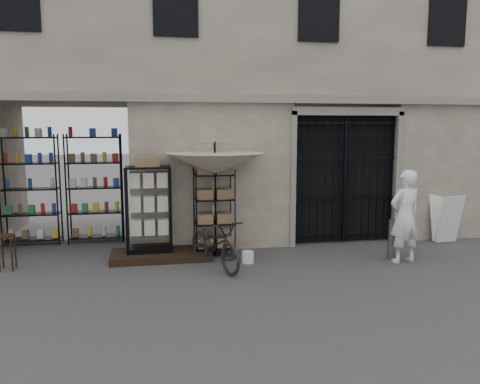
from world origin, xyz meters
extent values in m
plane|color=black|center=(0.00, 0.00, 0.00)|extent=(80.00, 80.00, 0.00)
cube|color=#A89E89|center=(0.00, 4.00, 4.50)|extent=(14.00, 4.00, 9.00)
cube|color=black|center=(-4.50, 2.80, 1.50)|extent=(3.00, 1.70, 3.00)
cube|color=black|center=(-4.55, 3.30, 1.25)|extent=(2.70, 0.50, 2.50)
cube|color=black|center=(1.75, 2.28, 1.50)|extent=(2.50, 0.06, 3.00)
cube|color=black|center=(1.75, 2.12, 1.45)|extent=(0.05, 0.05, 2.80)
cube|color=black|center=(-2.40, 1.55, 0.07)|extent=(2.00, 0.90, 0.15)
cube|color=black|center=(-2.63, 1.65, 0.20)|extent=(1.00, 0.81, 0.10)
cube|color=silver|center=(-2.53, 1.40, 1.01)|extent=(0.75, 0.31, 1.61)
cube|color=silver|center=(-2.63, 1.65, 0.92)|extent=(0.82, 0.62, 1.34)
cube|color=olive|center=(-2.63, 1.65, 1.93)|extent=(0.58, 0.52, 0.19)
cube|color=black|center=(-1.30, 1.67, 0.90)|extent=(0.94, 0.82, 1.80)
cube|color=olive|center=(-1.30, 1.67, 0.84)|extent=(0.80, 0.67, 1.35)
cylinder|color=black|center=(-1.29, 1.51, 1.18)|extent=(0.05, 0.05, 2.36)
imported|color=#BDB592|center=(-1.29, 1.51, 2.04)|extent=(2.30, 2.32, 1.59)
cylinder|color=silver|center=(-0.73, 0.95, 0.11)|extent=(0.31, 0.31, 0.23)
imported|color=black|center=(-1.41, 0.76, 0.00)|extent=(0.93, 1.10, 1.79)
cylinder|color=black|center=(-5.24, 1.32, 0.65)|extent=(0.42, 0.42, 0.03)
cube|color=black|center=(-5.24, 1.32, 0.33)|extent=(0.32, 0.32, 0.65)
cylinder|color=slate|center=(2.20, 0.71, 0.40)|extent=(0.18, 0.18, 0.80)
imported|color=white|center=(2.31, 0.45, 0.00)|extent=(1.00, 1.93, 0.44)
cube|color=silver|center=(4.11, 1.57, 0.57)|extent=(0.54, 0.29, 1.11)
cube|color=silver|center=(4.09, 1.91, 0.57)|extent=(0.54, 0.29, 1.11)
camera|label=1|loc=(-2.52, -7.81, 2.65)|focal=35.00mm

